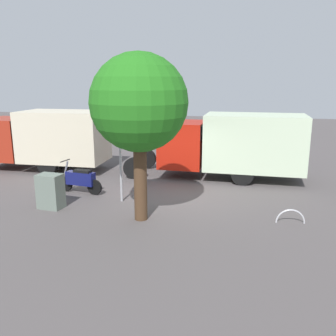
% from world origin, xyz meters
% --- Properties ---
extents(ground_plane, '(60.00, 60.00, 0.00)m').
position_xyz_m(ground_plane, '(0.00, 0.00, 0.00)').
color(ground_plane, '#4E4848').
extents(box_truck_near, '(7.38, 2.22, 2.71)m').
position_xyz_m(box_truck_near, '(-1.77, -3.12, 1.54)').
color(box_truck_near, black).
rests_on(box_truck_near, ground).
extents(box_truck_far, '(7.05, 2.42, 2.72)m').
position_xyz_m(box_truck_far, '(6.67, -2.80, 1.54)').
color(box_truck_far, black).
rests_on(box_truck_far, ground).
extents(motorcycle, '(1.81, 0.58, 1.20)m').
position_xyz_m(motorcycle, '(3.41, 0.26, 0.52)').
color(motorcycle, black).
rests_on(motorcycle, ground).
extents(stop_sign, '(0.71, 0.33, 3.23)m').
position_xyz_m(stop_sign, '(1.61, 0.82, 2.15)').
color(stop_sign, '#9E9EA3').
rests_on(stop_sign, ground).
extents(street_tree, '(2.78, 2.78, 4.85)m').
position_xyz_m(street_tree, '(0.47, 2.25, 3.42)').
color(street_tree, '#47301E').
rests_on(street_tree, ground).
extents(utility_cabinet, '(0.82, 0.61, 1.13)m').
position_xyz_m(utility_cabinet, '(3.62, 1.97, 0.57)').
color(utility_cabinet, slate).
rests_on(utility_cabinet, ground).
extents(bike_rack_hoop, '(0.85, 0.16, 0.85)m').
position_xyz_m(bike_rack_hoop, '(-3.88, 1.56, 0.00)').
color(bike_rack_hoop, '#B7B7BC').
rests_on(bike_rack_hoop, ground).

